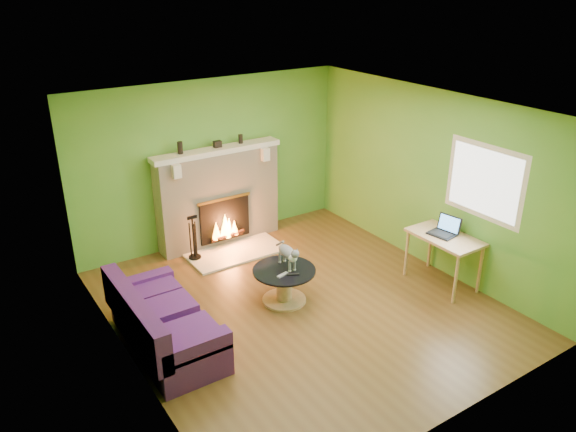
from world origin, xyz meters
name	(u,v)px	position (x,y,z in m)	size (l,w,h in m)	color
floor	(301,305)	(0.00, 0.00, 0.00)	(5.00, 5.00, 0.00)	brown
ceiling	(304,110)	(0.00, 0.00, 2.60)	(5.00, 5.00, 0.00)	white
wall_back	(212,162)	(0.00, 2.50, 1.30)	(5.00, 5.00, 0.00)	#4F9731
wall_front	(463,307)	(0.00, -2.50, 1.30)	(5.00, 5.00, 0.00)	#4F9731
wall_left	(123,262)	(-2.25, 0.00, 1.30)	(5.00, 5.00, 0.00)	#4F9731
wall_right	(431,180)	(2.25, 0.00, 1.30)	(5.00, 5.00, 0.00)	#4F9731
window_frame	(485,182)	(2.24, -0.90, 1.55)	(1.20, 1.20, 0.00)	silver
window_pane	(484,182)	(2.23, -0.90, 1.55)	(1.06, 1.06, 0.00)	white
fireplace	(219,197)	(0.00, 2.32, 0.77)	(2.10, 0.46, 1.58)	beige
hearth	(236,252)	(0.00, 1.80, 0.01)	(1.50, 0.75, 0.03)	beige
mantel	(217,151)	(0.00, 2.30, 1.54)	(2.10, 0.28, 0.08)	silver
sofa	(162,325)	(-1.86, 0.14, 0.31)	(0.85, 1.76, 0.79)	#4D1B6A
coffee_table	(284,283)	(-0.13, 0.21, 0.27)	(0.83, 0.83, 0.47)	tan
desk	(445,242)	(1.95, -0.62, 0.65)	(0.58, 1.00, 0.74)	tan
cat	(287,255)	(-0.05, 0.26, 0.65)	(0.21, 0.56, 0.35)	slate
remote_silver	(283,275)	(-0.23, 0.09, 0.48)	(0.17, 0.04, 0.02)	gray
remote_black	(293,274)	(-0.11, 0.03, 0.48)	(0.16, 0.04, 0.02)	black
laptop	(443,226)	(1.93, -0.57, 0.87)	(0.30, 0.34, 0.26)	black
fire_tools	(194,237)	(-0.63, 1.95, 0.38)	(0.19, 0.19, 0.70)	black
mantel_vase_left	(180,148)	(-0.58, 2.33, 1.67)	(0.08, 0.08, 0.18)	black
mantel_vase_right	(241,139)	(0.43, 2.33, 1.65)	(0.07, 0.07, 0.14)	black
mantel_box	(217,144)	(0.03, 2.33, 1.63)	(0.12, 0.08, 0.10)	black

